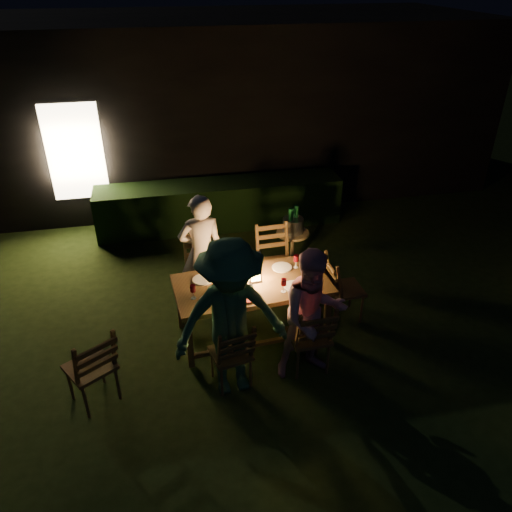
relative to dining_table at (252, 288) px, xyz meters
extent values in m
plane|color=black|center=(0.55, -0.69, -0.69)|extent=(40.00, 40.00, 0.00)
cube|color=black|center=(0.55, 5.51, 0.91)|extent=(10.00, 4.00, 3.20)
cube|color=#FFE5B2|center=(-2.25, 3.52, 0.66)|extent=(0.90, 0.06, 1.60)
cube|color=black|center=(0.05, 3.06, -0.29)|extent=(4.20, 0.70, 0.80)
cube|color=#53381B|center=(0.00, 0.00, 0.05)|extent=(1.89, 1.04, 0.06)
cube|color=#53381B|center=(-0.81, -0.44, -0.35)|extent=(0.07, 0.07, 0.67)
cube|color=#53381B|center=(-0.86, 0.31, -0.35)|extent=(0.07, 0.07, 0.67)
cube|color=#53381B|center=(0.86, -0.31, -0.35)|extent=(0.07, 0.07, 0.67)
cube|color=#53381B|center=(0.81, 0.44, -0.35)|extent=(0.07, 0.07, 0.67)
cube|color=#53381B|center=(-0.39, -0.78, -0.27)|extent=(0.47, 0.46, 0.04)
cube|color=#53381B|center=(-0.36, -0.95, -0.02)|extent=(0.42, 0.21, 0.47)
cube|color=#53381B|center=(0.50, -0.71, -0.24)|extent=(0.45, 0.43, 0.04)
cube|color=#53381B|center=(0.51, -0.90, 0.04)|extent=(0.44, 0.17, 0.51)
cube|color=#53381B|center=(-0.50, 0.71, -0.21)|extent=(0.48, 0.46, 0.04)
cube|color=#53381B|center=(-0.50, 0.92, 0.09)|extent=(0.47, 0.17, 0.55)
cube|color=#53381B|center=(0.49, 0.79, -0.22)|extent=(0.48, 0.46, 0.04)
cube|color=#53381B|center=(0.48, 0.99, 0.07)|extent=(0.47, 0.18, 0.54)
cube|color=#53381B|center=(1.25, 0.09, -0.25)|extent=(0.42, 0.44, 0.04)
cube|color=#53381B|center=(1.06, 0.09, 0.02)|extent=(0.16, 0.43, 0.50)
cube|color=#53381B|center=(-1.85, -0.74, -0.23)|extent=(0.60, 0.60, 0.04)
cube|color=#53381B|center=(-1.75, -0.90, 0.05)|extent=(0.46, 0.36, 0.52)
imported|color=beige|center=(-0.51, 0.78, 0.12)|extent=(0.61, 0.43, 1.60)
imported|color=#C7899C|center=(0.51, -0.78, 0.10)|extent=(0.81, 0.65, 1.57)
imported|color=#2F5F3E|center=(-0.39, -0.85, 0.23)|extent=(1.23, 0.77, 1.83)
cube|color=white|center=(0.05, 0.05, 0.09)|extent=(0.15, 0.15, 0.03)
cube|color=white|center=(0.05, 0.05, 0.41)|extent=(0.16, 0.16, 0.03)
cylinder|color=#FF9E3F|center=(0.05, 0.05, 0.21)|extent=(0.09, 0.09, 0.18)
cylinder|color=white|center=(-0.56, 0.18, 0.08)|extent=(0.25, 0.25, 0.01)
cylinder|color=white|center=(-0.53, -0.26, 0.08)|extent=(0.25, 0.25, 0.01)
cylinder|color=white|center=(0.43, 0.25, 0.08)|extent=(0.25, 0.25, 0.01)
cylinder|color=white|center=(0.47, -0.19, 0.08)|extent=(0.25, 0.25, 0.01)
cylinder|color=#0F471E|center=(-0.25, -0.02, 0.22)|extent=(0.07, 0.07, 0.28)
cube|color=red|center=(-0.13, -0.33, 0.08)|extent=(0.18, 0.14, 0.01)
cube|color=red|center=(0.57, -0.26, 0.08)|extent=(0.18, 0.14, 0.01)
cube|color=black|center=(-0.60, -0.35, 0.08)|extent=(0.14, 0.07, 0.01)
cylinder|color=olive|center=(0.89, 1.37, -0.06)|extent=(0.48, 0.48, 0.04)
cylinder|color=olive|center=(0.89, 1.37, -0.37)|extent=(0.06, 0.06, 0.62)
cylinder|color=#A5A8AD|center=(0.89, 1.37, 0.07)|extent=(0.30, 0.30, 0.22)
cylinder|color=#0F471E|center=(0.84, 1.33, 0.12)|extent=(0.07, 0.07, 0.32)
cylinder|color=#0F471E|center=(0.94, 1.41, 0.12)|extent=(0.07, 0.07, 0.32)
camera|label=1|loc=(-0.96, -4.84, 3.36)|focal=35.00mm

